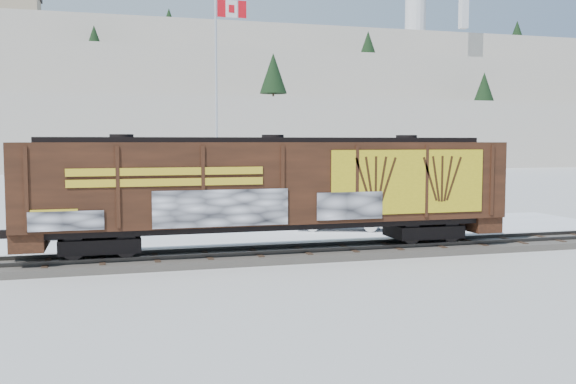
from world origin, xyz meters
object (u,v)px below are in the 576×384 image
object	(u,v)px
car_dark	(425,210)
car_white	(342,214)
car_silver	(58,223)
flagpole	(218,137)
hopper_railcar	(273,186)

from	to	relation	value
car_dark	car_white	bearing A→B (deg)	92.88
car_silver	car_white	size ratio (longest dim) A/B	0.86
car_silver	car_dark	size ratio (longest dim) A/B	0.82
car_white	flagpole	bearing A→B (deg)	63.94
flagpole	car_silver	size ratio (longest dim) A/B	2.99
hopper_railcar	car_dark	distance (m)	13.79
car_dark	flagpole	bearing A→B (deg)	59.14
flagpole	car_silver	xyz separation A→B (m)	(-8.81, -4.87, -4.27)
flagpole	car_white	size ratio (longest dim) A/B	2.56
flagpole	car_dark	world-z (taller)	flagpole
hopper_railcar	car_dark	bearing A→B (deg)	35.44
flagpole	car_white	xyz separation A→B (m)	(5.71, -5.79, -4.17)
flagpole	car_silver	world-z (taller)	flagpole
car_dark	hopper_railcar	bearing A→B (deg)	117.53
hopper_railcar	car_silver	distance (m)	12.03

